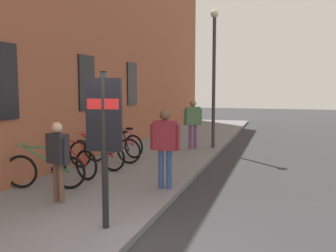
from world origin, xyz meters
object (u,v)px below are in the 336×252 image
object	(u,v)px
bicycle_far_end	(121,144)
bicycle_under_window	(112,149)
bicycle_leaning_wall	(45,171)
bicycle_beside_lamp	(71,161)
transit_info_sign	(104,125)
pedestrian_crossing_street	(165,140)
street_lamp	(214,66)
pedestrian_near_bus	(193,119)
pedestrian_by_facade	(58,154)
bicycle_by_door	(96,155)

from	to	relation	value
bicycle_far_end	bicycle_under_window	bearing A→B (deg)	-170.43
bicycle_leaning_wall	bicycle_beside_lamp	xyz separation A→B (m)	(1.07, 0.02, -0.00)
transit_info_sign	pedestrian_crossing_street	world-z (taller)	transit_info_sign
street_lamp	transit_info_sign	bearing A→B (deg)	178.34
pedestrian_near_bus	pedestrian_crossing_street	distance (m)	5.30
transit_info_sign	pedestrian_by_facade	world-z (taller)	transit_info_sign
street_lamp	pedestrian_by_facade	bearing A→B (deg)	166.99
bicycle_by_door	bicycle_under_window	bearing A→B (deg)	-1.03
bicycle_under_window	bicycle_far_end	distance (m)	0.98
pedestrian_near_bus	street_lamp	bearing A→B (deg)	-57.60
bicycle_leaning_wall	bicycle_far_end	xyz separation A→B (m)	(3.91, -0.01, -0.00)
bicycle_by_door	transit_info_sign	xyz separation A→B (m)	(-3.70, -2.08, 1.21)
transit_info_sign	bicycle_far_end	bearing A→B (deg)	21.67
pedestrian_near_bus	pedestrian_crossing_street	size ratio (longest dim) A/B	1.01
transit_info_sign	pedestrian_near_bus	bearing A→B (deg)	3.07
transit_info_sign	street_lamp	world-z (taller)	street_lamp
bicycle_beside_lamp	street_lamp	xyz separation A→B (m)	(5.37, -2.48, 2.49)
bicycle_by_door	transit_info_sign	distance (m)	4.41
bicycle_beside_lamp	street_lamp	bearing A→B (deg)	-24.81
bicycle_by_door	pedestrian_near_bus	xyz separation A→B (m)	(4.02, -1.66, 0.65)
bicycle_leaning_wall	pedestrian_crossing_street	bearing A→B (deg)	-72.53
bicycle_under_window	street_lamp	xyz separation A→B (m)	(3.49, -2.30, 2.49)
bicycle_beside_lamp	bicycle_far_end	bearing A→B (deg)	-0.51
bicycle_leaning_wall	pedestrian_crossing_street	distance (m)	2.63
pedestrian_by_facade	pedestrian_near_bus	distance (m)	6.86
bicycle_beside_lamp	pedestrian_crossing_street	bearing A→B (deg)	-97.11
pedestrian_by_facade	street_lamp	xyz separation A→B (m)	(7.20, -1.66, 1.95)
bicycle_leaning_wall	pedestrian_near_bus	world-z (taller)	pedestrian_near_bus
transit_info_sign	pedestrian_near_bus	world-z (taller)	transit_info_sign
bicycle_under_window	pedestrian_crossing_street	world-z (taller)	pedestrian_crossing_street
bicycle_beside_lamp	transit_info_sign	size ratio (longest dim) A/B	0.71
bicycle_leaning_wall	transit_info_sign	bearing A→B (deg)	-127.00
street_lamp	bicycle_by_door	bearing A→B (deg)	152.43
bicycle_beside_lamp	street_lamp	size ratio (longest dim) A/B	0.35
bicycle_by_door	bicycle_far_end	world-z (taller)	same
transit_info_sign	bicycle_by_door	bearing A→B (deg)	29.35
bicycle_beside_lamp	transit_info_sign	bearing A→B (deg)	-140.76
bicycle_leaning_wall	bicycle_under_window	bearing A→B (deg)	-3.33
bicycle_leaning_wall	bicycle_under_window	size ratio (longest dim) A/B	0.98
bicycle_far_end	pedestrian_near_bus	world-z (taller)	pedestrian_near_bus
bicycle_under_window	pedestrian_crossing_street	size ratio (longest dim) A/B	1.05
bicycle_beside_lamp	street_lamp	distance (m)	6.42
pedestrian_crossing_street	street_lamp	distance (m)	5.97
bicycle_under_window	pedestrian_near_bus	size ratio (longest dim) A/B	1.04
pedestrian_crossing_street	street_lamp	world-z (taller)	street_lamp
bicycle_by_door	street_lamp	distance (m)	5.58
bicycle_by_door	bicycle_under_window	distance (m)	0.94
bicycle_under_window	pedestrian_near_bus	distance (m)	3.56
bicycle_far_end	pedestrian_near_bus	xyz separation A→B (m)	(2.12, -1.81, 0.65)
bicycle_under_window	pedestrian_crossing_street	distance (m)	3.21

